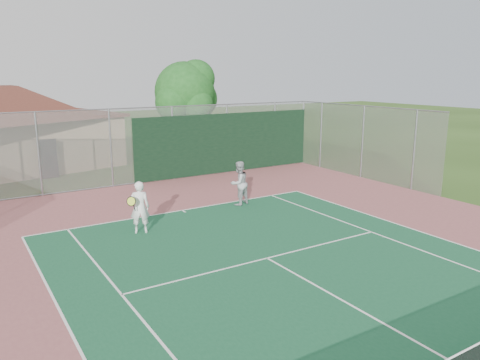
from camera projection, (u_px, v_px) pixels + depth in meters
name	position (u px, v px, depth m)	size (l,w,h in m)	color
back_fence	(175.00, 145.00, 22.37)	(20.08, 0.11, 3.53)	gray
side_fence_right	(362.00, 142.00, 22.75)	(0.08, 9.00, 3.50)	gray
tree	(186.00, 94.00, 27.51)	(4.18, 3.96, 5.83)	#3C2315
player_white_front	(140.00, 208.00, 14.80)	(0.91, 0.78, 1.69)	white
player_grey_back	(239.00, 184.00, 18.03)	(0.97, 0.84, 1.71)	#A2A5A7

